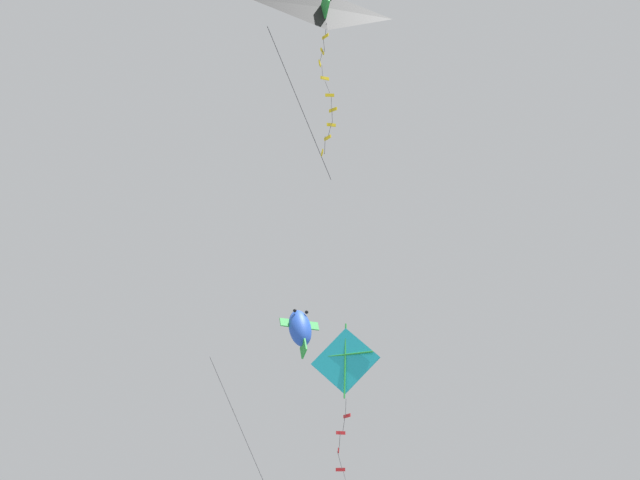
{
  "coord_description": "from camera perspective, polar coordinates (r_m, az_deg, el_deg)",
  "views": [
    {
      "loc": [
        10.42,
        18.05,
        25.7
      ],
      "look_at": [
        -0.73,
        -0.24,
        35.31
      ],
      "focal_mm": 61.09,
      "sensor_mm": 36.0,
      "label": 1
    }
  ],
  "objects": [
    {
      "name": "kite_delta_near_right",
      "position": [
        21.99,
        0.14,
        12.0
      ],
      "size": [
        2.18,
        1.29,
        4.07
      ],
      "rotation": [
        0.51,
        0.0,
        5.97
      ],
      "color": "black"
    },
    {
      "name": "kite_fish_far_centre",
      "position": [
        28.5,
        -1.06,
        -4.67
      ],
      "size": [
        3.52,
        2.09,
        7.53
      ],
      "rotation": [
        0.43,
        0.0,
        6.08
      ],
      "color": "blue"
    },
    {
      "name": "kite_diamond_highest",
      "position": [
        20.57,
        1.34,
        -6.59
      ],
      "size": [
        0.92,
        1.04,
        3.88
      ],
      "rotation": [
        0.17,
        0.0,
        5.56
      ],
      "color": "#1EB2C6"
    }
  ]
}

